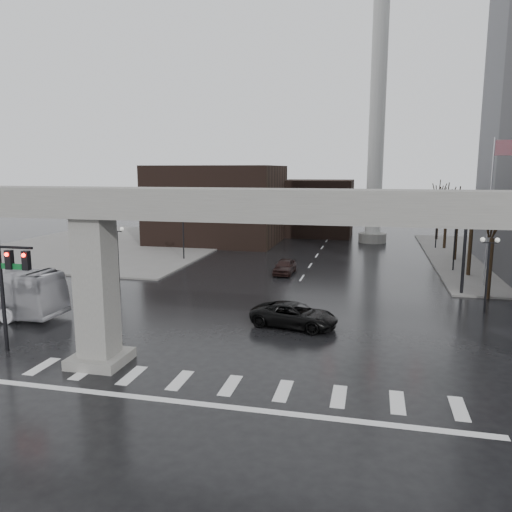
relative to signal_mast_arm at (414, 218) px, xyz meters
name	(u,v)px	position (x,y,z in m)	size (l,w,h in m)	color
ground	(236,377)	(-8.99, -18.80, -5.83)	(160.00, 160.00, 0.00)	black
sidewalk_nw	(115,244)	(-34.99, 17.20, -5.75)	(28.00, 36.00, 0.15)	slate
elevated_guideway	(263,231)	(-7.73, -18.80, 1.05)	(48.00, 2.60, 8.70)	gray
building_far_left	(218,204)	(-22.99, 23.20, -0.83)	(16.00, 14.00, 10.00)	black
building_far_mid	(317,208)	(-10.99, 33.20, -1.83)	(10.00, 10.00, 8.00)	black
smokestack	(376,139)	(-2.99, 27.20, 7.52)	(3.60, 3.60, 30.00)	beige
signal_mast_arm	(414,218)	(0.00, 0.00, 0.00)	(12.12, 0.43, 8.00)	black
signal_left_pole	(10,276)	(-21.24, -18.30, -1.76)	(2.30, 0.30, 6.00)	black
flagpole_assembly	(495,195)	(6.30, 3.20, 1.70)	(2.06, 0.12, 12.00)	silver
lamp_right_0	(488,262)	(4.51, -4.80, -2.36)	(1.22, 0.32, 5.11)	black
lamp_right_1	(455,235)	(4.51, 9.20, -2.36)	(1.22, 0.32, 5.11)	black
lamp_right_2	(437,220)	(4.51, 23.20, -2.36)	(1.22, 0.32, 5.11)	black
lamp_left_0	(118,248)	(-22.49, -4.80, -2.36)	(1.22, 0.32, 5.11)	black
lamp_left_1	(183,228)	(-22.49, 9.20, -2.36)	(1.22, 0.32, 5.11)	black
lamp_left_2	(222,216)	(-22.49, 23.20, -2.36)	(1.22, 0.32, 5.11)	black
tree_right_0	(491,262)	(5.54, -0.78, -3.04)	(1.09, 1.58, 7.50)	black
tree_right_1	(471,245)	(5.54, 7.22, -2.98)	(1.09, 1.61, 7.67)	black
tree_right_2	(456,233)	(5.54, 15.22, -2.91)	(1.10, 1.63, 7.85)	black
tree_right_3	(446,225)	(5.54, 23.22, -2.85)	(1.11, 1.66, 8.02)	black
tree_right_4	(438,218)	(5.54, 31.22, -2.79)	(1.12, 1.69, 8.19)	black
pickup_truck	(294,315)	(-7.52, -10.78, -5.09)	(2.45, 5.30, 1.47)	black
far_car	(285,267)	(-10.78, 4.52, -5.13)	(1.65, 4.10, 1.40)	black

